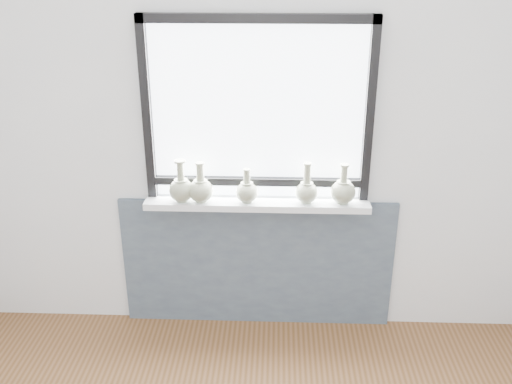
{
  "coord_description": "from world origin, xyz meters",
  "views": [
    {
      "loc": [
        0.11,
        -1.35,
        2.26
      ],
      "look_at": [
        0.0,
        1.55,
        1.02
      ],
      "focal_mm": 40.0,
      "sensor_mm": 36.0,
      "label": 1
    }
  ],
  "objects_px": {
    "windowsill": "(257,203)",
    "vase_d": "(307,190)",
    "vase_c": "(247,191)",
    "vase_b": "(201,189)",
    "vase_e": "(343,190)",
    "vase_a": "(181,188)"
  },
  "relations": [
    {
      "from": "windowsill",
      "to": "vase_c",
      "type": "relative_size",
      "value": 6.44
    },
    {
      "from": "windowsill",
      "to": "vase_d",
      "type": "distance_m",
      "value": 0.3
    },
    {
      "from": "vase_c",
      "to": "vase_b",
      "type": "bearing_deg",
      "value": -179.42
    },
    {
      "from": "vase_b",
      "to": "vase_c",
      "type": "height_order",
      "value": "vase_b"
    },
    {
      "from": "windowsill",
      "to": "vase_a",
      "type": "distance_m",
      "value": 0.45
    },
    {
      "from": "vase_b",
      "to": "vase_e",
      "type": "distance_m",
      "value": 0.82
    },
    {
      "from": "windowsill",
      "to": "vase_c",
      "type": "height_order",
      "value": "vase_c"
    },
    {
      "from": "vase_d",
      "to": "vase_a",
      "type": "bearing_deg",
      "value": -179.22
    },
    {
      "from": "windowsill",
      "to": "vase_b",
      "type": "relative_size",
      "value": 5.46
    },
    {
      "from": "vase_b",
      "to": "vase_d",
      "type": "distance_m",
      "value": 0.61
    },
    {
      "from": "vase_c",
      "to": "vase_d",
      "type": "distance_m",
      "value": 0.35
    },
    {
      "from": "vase_b",
      "to": "vase_c",
      "type": "distance_m",
      "value": 0.27
    },
    {
      "from": "vase_c",
      "to": "vase_d",
      "type": "height_order",
      "value": "vase_d"
    },
    {
      "from": "vase_d",
      "to": "vase_e",
      "type": "xyz_separation_m",
      "value": [
        0.21,
        0.0,
        0.0
      ]
    },
    {
      "from": "vase_b",
      "to": "vase_e",
      "type": "xyz_separation_m",
      "value": [
        0.82,
        0.01,
        -0.0
      ]
    },
    {
      "from": "windowsill",
      "to": "vase_d",
      "type": "relative_size",
      "value": 5.42
    },
    {
      "from": "vase_a",
      "to": "vase_d",
      "type": "height_order",
      "value": "vase_a"
    },
    {
      "from": "vase_c",
      "to": "vase_e",
      "type": "relative_size",
      "value": 0.86
    },
    {
      "from": "windowsill",
      "to": "vase_e",
      "type": "xyz_separation_m",
      "value": [
        0.5,
        -0.02,
        0.1
      ]
    },
    {
      "from": "windowsill",
      "to": "vase_b",
      "type": "height_order",
      "value": "vase_b"
    },
    {
      "from": "vase_d",
      "to": "vase_b",
      "type": "bearing_deg",
      "value": -178.91
    },
    {
      "from": "vase_a",
      "to": "windowsill",
      "type": "bearing_deg",
      "value": 3.59
    }
  ]
}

